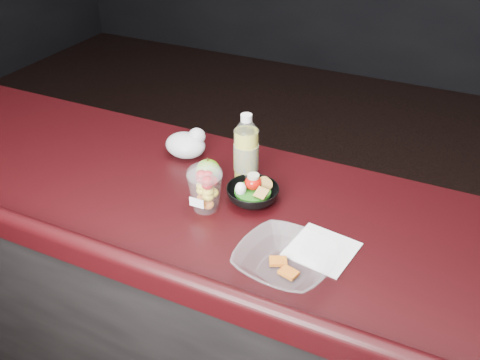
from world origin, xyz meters
name	(u,v)px	position (x,y,z in m)	size (l,w,h in m)	color
counter	(226,322)	(0.00, 0.30, 0.51)	(4.06, 0.71, 1.02)	black
lemonade_bottle	(246,155)	(0.01, 0.43, 1.12)	(0.08, 0.08, 0.23)	gold
fruit_cup	(205,187)	(-0.03, 0.25, 1.09)	(0.10, 0.10, 0.14)	white
green_apple	(208,170)	(-0.09, 0.38, 1.05)	(0.08, 0.08, 0.08)	#41810E
plastic_bag	(187,144)	(-0.23, 0.48, 1.06)	(0.14, 0.11, 0.10)	silver
snack_bowl	(252,193)	(0.08, 0.34, 1.05)	(0.17, 0.17, 0.08)	black
takeout_bowl	(285,262)	(0.27, 0.10, 1.05)	(0.26, 0.26, 0.06)	silver
paper_napkin	(322,249)	(0.33, 0.22, 1.02)	(0.16, 0.16, 0.00)	white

